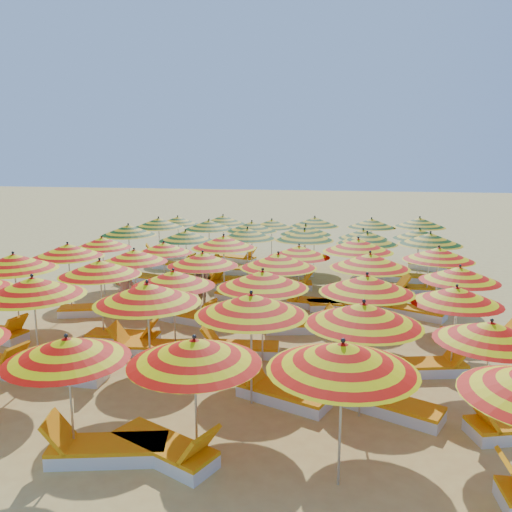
{
  "coord_description": "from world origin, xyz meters",
  "views": [
    {
      "loc": [
        3.17,
        -13.36,
        4.33
      ],
      "look_at": [
        0.0,
        0.5,
        1.6
      ],
      "focal_mm": 35.0,
      "sensor_mm": 36.0,
      "label": 1
    }
  ],
  "objects_px": {
    "umbrella_38": "(252,226)",
    "lounger_17": "(187,316)",
    "umbrella_14": "(173,278)",
    "umbrella_41": "(419,234)",
    "umbrella_23": "(460,274)",
    "umbrella_42": "(178,220)",
    "umbrella_43": "(223,220)",
    "lounger_35": "(400,277)",
    "umbrella_10": "(363,314)",
    "umbrella_30": "(128,230)",
    "umbrella_24": "(102,243)",
    "lounger_25": "(203,281)",
    "lounger_33": "(290,271)",
    "umbrella_35": "(430,239)",
    "umbrella_36": "(159,223)",
    "lounger_6": "(66,373)",
    "lounger_20": "(243,297)",
    "lounger_21": "(315,303)",
    "lounger_14": "(426,367)",
    "umbrella_2": "(67,349)",
    "umbrella_17": "(456,295)",
    "lounger_28": "(383,290)",
    "umbrella_34": "(367,238)",
    "umbrella_27": "(299,251)",
    "lounger_16": "(158,310)",
    "lounger_32": "(236,270)",
    "umbrella_13": "(100,268)",
    "umbrella_8": "(147,293)",
    "umbrella_37": "(209,225)",
    "lounger_18": "(300,326)",
    "lounger_34": "(375,275)",
    "beachgoer_b": "(200,284)",
    "lounger_15": "(92,309)",
    "lounger_30": "(175,266)",
    "lounger_8": "(389,405)",
    "umbrella_4": "(343,357)",
    "lounger_26": "(231,281)",
    "lounger_36": "(165,255)",
    "umbrella_7": "(33,287)",
    "umbrella_47": "(419,222)",
    "umbrella_39": "(306,230)",
    "umbrella_44": "(272,224)",
    "umbrella_40": "(363,234)",
    "umbrella_32": "(247,233)",
    "lounger_37": "(237,258)",
    "umbrella_19": "(134,256)",
    "lounger_22": "(338,304)",
    "lounger_38": "(432,266)",
    "umbrella_11": "(491,332)",
    "umbrella_20": "(203,259)",
    "beachgoer_a": "(125,290)",
    "umbrella_25": "(164,248)",
    "umbrella_12": "(14,262)",
    "umbrella_45": "(315,222)",
    "umbrella_18": "(68,250)"
  },
  "relations": [
    {
      "from": "umbrella_38",
      "to": "lounger_17",
      "type": "height_order",
      "value": "umbrella_38"
    },
    {
      "from": "umbrella_14",
      "to": "umbrella_41",
      "type": "relative_size",
      "value": 1.1
    },
    {
      "from": "umbrella_23",
      "to": "umbrella_42",
      "type": "bearing_deg",
      "value": 140.84
    },
    {
      "from": "umbrella_43",
      "to": "lounger_35",
      "type": "relative_size",
      "value": 1.45
    },
    {
      "from": "umbrella_10",
      "to": "umbrella_30",
      "type": "bearing_deg",
      "value": 135.83
    },
    {
      "from": "umbrella_24",
      "to": "lounger_25",
      "type": "relative_size",
      "value": 1.09
    },
    {
      "from": "umbrella_10",
      "to": "lounger_33",
      "type": "height_order",
      "value": "umbrella_10"
    },
    {
      "from": "umbrella_35",
      "to": "umbrella_42",
      "type": "distance_m",
      "value": 11.02
    },
    {
      "from": "umbrella_36",
      "to": "lounger_6",
      "type": "relative_size",
      "value": 1.52
    },
    {
      "from": "lounger_20",
      "to": "lounger_21",
      "type": "xyz_separation_m",
      "value": [
        2.26,
        -0.16,
        0.0
      ]
    },
    {
      "from": "lounger_14",
      "to": "umbrella_2",
      "type": "bearing_deg",
      "value": -158.77
    },
    {
      "from": "umbrella_17",
      "to": "lounger_35",
      "type": "distance_m",
      "value": 8.32
    },
    {
      "from": "lounger_20",
      "to": "lounger_28",
      "type": "distance_m",
      "value": 4.64
    },
    {
      "from": "umbrella_23",
      "to": "umbrella_34",
      "type": "height_order",
      "value": "umbrella_34"
    },
    {
      "from": "umbrella_17",
      "to": "umbrella_27",
      "type": "bearing_deg",
      "value": 133.01
    },
    {
      "from": "umbrella_2",
      "to": "umbrella_38",
      "type": "relative_size",
      "value": 0.91
    },
    {
      "from": "lounger_16",
      "to": "lounger_32",
      "type": "height_order",
      "value": "same"
    },
    {
      "from": "umbrella_13",
      "to": "umbrella_8",
      "type": "bearing_deg",
      "value": -43.8
    },
    {
      "from": "umbrella_37",
      "to": "lounger_18",
      "type": "xyz_separation_m",
      "value": [
        4.56,
        -6.47,
        -1.68
      ]
    },
    {
      "from": "umbrella_36",
      "to": "lounger_34",
      "type": "distance_m",
      "value": 8.65
    },
    {
      "from": "umbrella_38",
      "to": "beachgoer_b",
      "type": "distance_m",
      "value": 4.88
    },
    {
      "from": "lounger_15",
      "to": "umbrella_17",
      "type": "bearing_deg",
      "value": -32.32
    },
    {
      "from": "umbrella_34",
      "to": "lounger_30",
      "type": "bearing_deg",
      "value": 164.41
    },
    {
      "from": "lounger_8",
      "to": "lounger_15",
      "type": "height_order",
      "value": "same"
    },
    {
      "from": "lounger_33",
      "to": "umbrella_4",
      "type": "bearing_deg",
      "value": 91.67
    },
    {
      "from": "lounger_26",
      "to": "lounger_28",
      "type": "height_order",
      "value": "same"
    },
    {
      "from": "umbrella_13",
      "to": "lounger_36",
      "type": "xyz_separation_m",
      "value": [
        -2.66,
        10.01,
        -1.67
      ]
    },
    {
      "from": "umbrella_7",
      "to": "lounger_32",
      "type": "bearing_deg",
      "value": 82.03
    },
    {
      "from": "umbrella_47",
      "to": "lounger_16",
      "type": "height_order",
      "value": "umbrella_47"
    },
    {
      "from": "umbrella_39",
      "to": "lounger_21",
      "type": "xyz_separation_m",
      "value": [
        0.83,
        -4.02,
        -1.64
      ]
    },
    {
      "from": "umbrella_44",
      "to": "lounger_30",
      "type": "bearing_deg",
      "value": -149.63
    },
    {
      "from": "umbrella_40",
      "to": "umbrella_35",
      "type": "bearing_deg",
      "value": -45.13
    },
    {
      "from": "umbrella_24",
      "to": "lounger_21",
      "type": "xyz_separation_m",
      "value": [
        6.92,
        -0.02,
        -1.57
      ]
    },
    {
      "from": "beachgoer_b",
      "to": "umbrella_32",
      "type": "bearing_deg",
      "value": 116.29
    },
    {
      "from": "lounger_14",
      "to": "lounger_37",
      "type": "relative_size",
      "value": 1.0
    },
    {
      "from": "umbrella_19",
      "to": "lounger_15",
      "type": "relative_size",
      "value": 1.29
    },
    {
      "from": "lounger_22",
      "to": "lounger_38",
      "type": "distance_m",
      "value": 7.06
    },
    {
      "from": "umbrella_11",
      "to": "lounger_6",
      "type": "relative_size",
      "value": 1.24
    },
    {
      "from": "umbrella_20",
      "to": "lounger_22",
      "type": "relative_size",
      "value": 1.26
    },
    {
      "from": "umbrella_24",
      "to": "umbrella_44",
      "type": "relative_size",
      "value": 1.03
    },
    {
      "from": "beachgoer_a",
      "to": "umbrella_37",
      "type": "bearing_deg",
      "value": -123.11
    },
    {
      "from": "umbrella_25",
      "to": "lounger_20",
      "type": "relative_size",
      "value": 1.29
    },
    {
      "from": "umbrella_4",
      "to": "umbrella_25",
      "type": "height_order",
      "value": "umbrella_4"
    },
    {
      "from": "umbrella_12",
      "to": "umbrella_45",
      "type": "height_order",
      "value": "umbrella_12"
    },
    {
      "from": "umbrella_36",
      "to": "umbrella_47",
      "type": "distance_m",
      "value": 10.4
    },
    {
      "from": "umbrella_34",
      "to": "lounger_16",
      "type": "xyz_separation_m",
      "value": [
        -5.69,
        -3.77,
        -1.69
      ]
    },
    {
      "from": "umbrella_18",
      "to": "lounger_6",
      "type": "distance_m",
      "value": 4.89
    },
    {
      "from": "umbrella_17",
      "to": "umbrella_20",
      "type": "relative_size",
      "value": 0.83
    },
    {
      "from": "umbrella_11",
      "to": "beachgoer_b",
      "type": "height_order",
      "value": "umbrella_11"
    },
    {
      "from": "beachgoer_b",
      "to": "lounger_35",
      "type": "bearing_deg",
      "value": 79.58
    }
  ]
}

